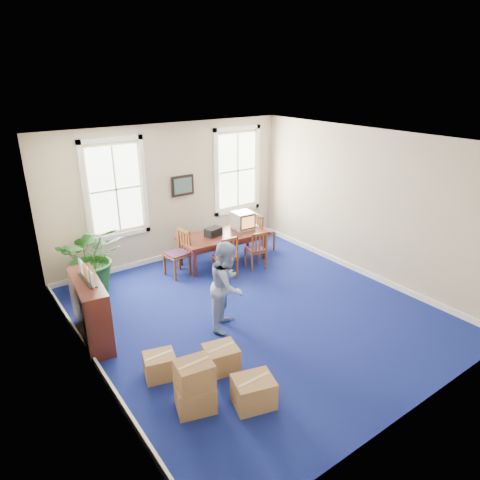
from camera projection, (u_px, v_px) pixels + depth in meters
floor at (254, 312)px, 8.12m from camera, size 6.50×6.50×0.00m
ceiling at (256, 141)px, 6.94m from camera, size 6.50×6.50×0.00m
wall_back at (171, 193)px, 9.99m from camera, size 6.50×0.00×6.50m
wall_front at (422, 311)px, 5.08m from camera, size 6.50×0.00×6.50m
wall_left at (83, 277)px, 5.91m from camera, size 0.00×6.50×6.50m
wall_right at (366, 204)px, 9.16m from camera, size 0.00×6.50×6.50m
baseboard_back at (175, 254)px, 10.53m from camera, size 6.00×0.04×0.12m
baseboard_left at (99, 368)px, 6.49m from camera, size 0.04×6.50×0.12m
baseboard_right at (358, 270)px, 9.71m from camera, size 0.04×6.50×0.12m
window_left at (116, 189)px, 9.16m from camera, size 1.40×0.12×2.20m
window_right at (237, 170)px, 10.89m from camera, size 1.40×0.12×2.20m
wall_picture at (183, 186)px, 10.06m from camera, size 0.58×0.06×0.48m
conference_table at (223, 248)px, 10.12m from camera, size 2.13×1.06×0.71m
crt_tv at (243, 220)px, 10.28m from camera, size 0.49×0.53×0.42m
game_console at (253, 226)px, 10.47m from camera, size 0.20×0.23×0.05m
equipment_bag at (213, 232)px, 9.87m from camera, size 0.43×0.33×0.19m
chair_near_left at (225, 256)px, 9.31m from camera, size 0.48×0.48×1.00m
chair_near_right at (256, 249)px, 9.78m from camera, size 0.48×0.48×0.92m
chair_end_left at (177, 254)px, 9.40m from camera, size 0.52×0.52×1.03m
chair_end_right at (264, 232)px, 10.73m from camera, size 0.46×0.46×1.00m
man at (227, 285)px, 7.40m from camera, size 0.99×0.97×1.60m
credenza at (90, 310)px, 7.11m from camera, size 0.54×1.44×1.11m
brochure_rack at (86, 272)px, 6.86m from camera, size 0.32×0.65×0.29m
potted_plant at (93, 257)px, 8.71m from camera, size 1.60×1.49×1.45m
cardboard_boxes at (204, 375)px, 5.83m from camera, size 1.62×1.62×0.78m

